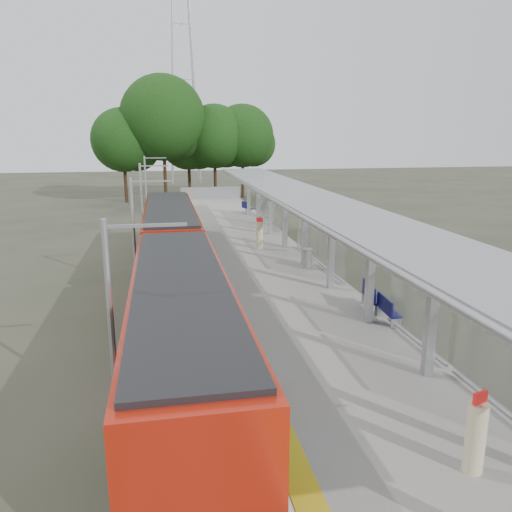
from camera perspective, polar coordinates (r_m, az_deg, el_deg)
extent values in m
cube|color=#59544C|center=(26.38, -9.49, -2.40)|extent=(3.00, 70.00, 0.24)
cube|color=gray|center=(26.73, 0.16, -1.15)|extent=(6.00, 50.00, 1.00)
cube|color=gold|center=(26.25, -5.31, -0.33)|extent=(0.60, 50.00, 0.02)
cube|color=#9EA0A5|center=(50.88, -5.21, 7.20)|extent=(6.00, 0.10, 1.20)
cube|color=black|center=(14.75, -8.25, -13.55)|extent=(2.50, 13.50, 0.70)
cube|color=#A71A0B|center=(14.09, -8.48, -7.76)|extent=(2.65, 13.50, 2.50)
cube|color=black|center=(14.07, -8.48, -7.57)|extent=(2.72, 12.96, 1.20)
cube|color=black|center=(13.67, -8.67, -2.69)|extent=(2.40, 12.82, 0.15)
cube|color=#0D8480|center=(14.25, -2.93, -8.02)|extent=(0.04, 1.30, 2.00)
cylinder|color=black|center=(10.96, -6.87, -26.29)|extent=(2.20, 0.70, 0.70)
cube|color=black|center=(28.04, -9.63, -0.32)|extent=(2.50, 13.50, 0.70)
cube|color=#A71A0B|center=(27.70, -9.76, 2.89)|extent=(2.65, 13.50, 2.50)
cube|color=black|center=(27.69, -9.77, 2.99)|extent=(2.72, 12.96, 1.20)
cube|color=black|center=(27.49, -9.87, 5.55)|extent=(2.40, 12.83, 0.15)
cube|color=#0D8480|center=(27.78, -6.94, 2.71)|extent=(0.04, 1.30, 2.00)
cylinder|color=black|center=(23.57, -9.32, -3.78)|extent=(2.20, 0.70, 0.70)
cube|color=black|center=(20.88, -9.31, -1.36)|extent=(2.30, 0.80, 2.40)
cube|color=#9EA0A5|center=(14.08, 19.43, -6.28)|extent=(0.25, 0.25, 3.50)
cube|color=#9EA0A5|center=(17.47, 12.94, -1.98)|extent=(0.25, 0.25, 3.50)
cube|color=#9EA0A5|center=(21.07, 8.63, 0.91)|extent=(0.25, 0.25, 3.50)
cube|color=#9EA0A5|center=(24.79, 5.60, 2.94)|extent=(0.25, 0.25, 3.50)
cube|color=#9EA0A5|center=(28.59, 3.35, 4.43)|extent=(0.25, 0.25, 3.50)
cube|color=#9EA0A5|center=(32.44, 1.63, 5.56)|extent=(0.25, 0.25, 3.50)
cube|color=#9EA0A5|center=(36.32, 0.28, 6.45)|extent=(0.25, 0.25, 3.50)
cube|color=#9EA0A5|center=(40.23, -0.82, 7.16)|extent=(0.25, 0.25, 3.50)
cube|color=gray|center=(22.50, 6.15, 6.54)|extent=(3.20, 38.00, 0.16)
cylinder|color=#9EA0A5|center=(22.12, 2.27, 6.27)|extent=(0.24, 38.00, 0.24)
cube|color=silver|center=(13.13, 26.34, -11.03)|extent=(0.05, 3.70, 2.20)
cube|color=silver|center=(16.22, 17.93, -5.57)|extent=(0.05, 3.70, 2.20)
cube|color=silver|center=(23.26, 8.59, 0.74)|extent=(0.05, 3.70, 2.20)
cube|color=silver|center=(26.98, 5.81, 2.62)|extent=(0.05, 3.70, 2.20)
cube|color=silver|center=(34.61, 2.05, 5.15)|extent=(0.05, 3.70, 2.20)
cube|color=silver|center=(38.48, 0.73, 6.03)|extent=(0.05, 3.70, 2.20)
cylinder|color=#382316|center=(57.18, -14.68, 8.19)|extent=(0.36, 0.36, 4.50)
sphere|color=#204A15|center=(56.96, -14.96, 12.69)|extent=(6.84, 6.84, 6.84)
cylinder|color=#382316|center=(56.86, -10.35, 9.17)|extent=(0.36, 0.36, 6.05)
sphere|color=#204A15|center=(56.72, -10.62, 15.26)|extent=(9.20, 9.20, 9.20)
cylinder|color=#382316|center=(60.10, -7.62, 8.71)|extent=(0.36, 0.36, 4.40)
sphere|color=#204A15|center=(59.88, -7.75, 12.91)|extent=(6.69, 6.69, 6.69)
cylinder|color=#382316|center=(58.72, -4.68, 8.84)|extent=(0.36, 0.36, 4.74)
sphere|color=#204A15|center=(58.50, -4.78, 13.47)|extent=(7.21, 7.21, 7.21)
cylinder|color=#382316|center=(59.83, -1.53, 8.99)|extent=(0.36, 0.36, 4.77)
sphere|color=#204A15|center=(59.62, -1.56, 13.56)|extent=(7.26, 7.26, 7.26)
cylinder|color=#9EA0A5|center=(13.29, -16.24, -7.45)|extent=(0.16, 0.16, 5.40)
cube|color=#9EA0A5|center=(12.56, -12.45, 3.42)|extent=(2.00, 0.08, 0.08)
cylinder|color=#9EA0A5|center=(24.85, -13.81, 2.51)|extent=(0.16, 0.16, 5.40)
cube|color=#9EA0A5|center=(24.46, -11.79, 8.36)|extent=(2.00, 0.08, 0.08)
cylinder|color=#9EA0A5|center=(36.69, -12.94, 6.10)|extent=(0.16, 0.16, 5.40)
cube|color=#9EA0A5|center=(36.43, -11.56, 10.07)|extent=(2.00, 0.08, 0.08)
cylinder|color=#9EA0A5|center=(48.61, -12.49, 7.93)|extent=(0.16, 0.16, 5.40)
cube|color=#9EA0A5|center=(48.41, -11.44, 10.93)|extent=(2.00, 0.08, 0.08)
cube|color=#101050|center=(19.12, 13.29, -4.68)|extent=(0.63, 1.56, 0.06)
cube|color=#101050|center=(18.95, 12.78, -3.86)|extent=(0.24, 1.51, 0.55)
cube|color=#9EA0A5|center=(18.67, 14.00, -5.93)|extent=(0.41, 0.11, 0.44)
cube|color=#9EA0A5|center=(19.72, 12.55, -4.79)|extent=(0.41, 0.11, 0.44)
cube|color=#101050|center=(18.00, 14.98, -6.11)|extent=(0.50, 1.38, 0.05)
cube|color=#101050|center=(17.84, 14.51, -5.34)|extent=(0.15, 1.36, 0.50)
cube|color=#9EA0A5|center=(17.62, 15.70, -7.32)|extent=(0.37, 0.08, 0.40)
cube|color=#9EA0A5|center=(18.53, 14.22, -6.17)|extent=(0.37, 0.08, 0.40)
cube|color=#101050|center=(41.45, -0.88, 5.49)|extent=(0.89, 1.41, 0.05)
cube|color=#101050|center=(41.38, -1.13, 5.86)|extent=(0.57, 1.28, 0.50)
cube|color=#9EA0A5|center=(40.95, -0.75, 5.09)|extent=(0.36, 0.19, 0.40)
cube|color=#9EA0A5|center=(42.01, -1.01, 5.31)|extent=(0.36, 0.19, 0.40)
cylinder|color=beige|center=(11.01, 23.79, -18.50)|extent=(0.38, 0.38, 1.44)
cube|color=red|center=(10.59, 24.25, -14.53)|extent=(0.34, 0.14, 0.24)
cylinder|color=beige|center=(28.37, 0.40, 2.35)|extent=(0.41, 0.41, 1.53)
cube|color=red|center=(28.20, 0.40, 4.18)|extent=(0.36, 0.12, 0.25)
cylinder|color=#9EA0A5|center=(24.40, 5.89, -0.29)|extent=(0.57, 0.57, 0.97)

